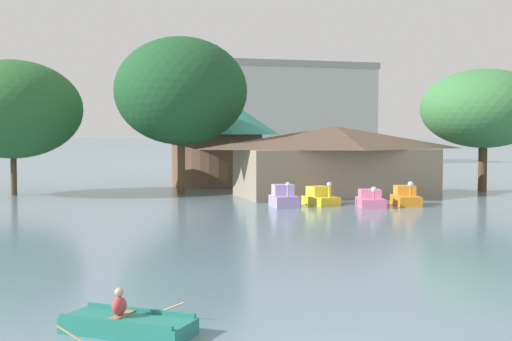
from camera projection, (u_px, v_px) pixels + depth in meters
The scene contains 11 objects.
rowboat_with_rower at pixel (128, 324), 16.42m from camera, with size 3.32×3.44×1.39m.
pedal_boat_lavender at pixel (284, 198), 45.31m from camera, with size 1.69×2.41×1.71m.
pedal_boat_yellow at pixel (320, 197), 46.64m from camera, with size 2.08×2.80×1.62m.
pedal_boat_pink at pixel (370, 200), 45.41m from camera, with size 2.33×3.20×1.42m.
pedal_boat_orange at pixel (406, 197), 46.22m from camera, with size 2.09×3.03×1.70m.
boathouse at pixel (335, 159), 53.01m from camera, with size 16.01×7.81×5.46m.
green_roof_pavilion at pixel (217, 132), 64.04m from camera, with size 11.63×11.63×9.43m.
shoreline_tree_tall_left at pixel (13, 109), 53.50m from camera, with size 10.86×10.86×10.67m.
shoreline_tree_mid at pixel (181, 91), 54.34m from camera, with size 10.62×10.62×12.59m.
shoreline_tree_right at pixel (484, 109), 57.40m from camera, with size 10.54×10.54×10.32m.
background_building_block at pixel (291, 114), 114.82m from camera, with size 24.75×16.85×16.40m.
Camera 1 is at (-5.55, -12.74, 4.82)m, focal length 47.75 mm.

